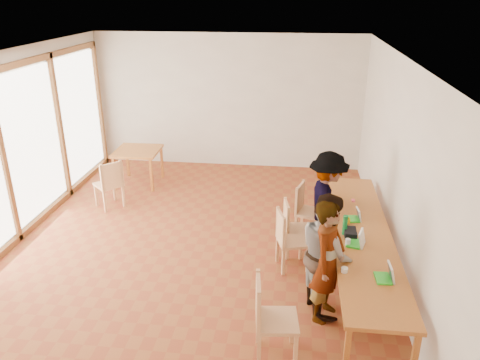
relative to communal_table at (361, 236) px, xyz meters
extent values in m
plane|color=brown|center=(-2.50, 0.46, -0.70)|extent=(8.00, 8.00, 0.00)
cube|color=beige|center=(-2.50, 4.46, 0.80)|extent=(6.00, 0.10, 3.00)
cube|color=beige|center=(0.50, 0.46, 0.80)|extent=(0.10, 8.00, 3.00)
cube|color=white|center=(-5.46, 0.46, 0.80)|extent=(0.10, 8.00, 3.00)
cube|color=white|center=(-2.50, 0.46, 2.32)|extent=(6.00, 8.00, 0.04)
cube|color=#C3772B|center=(0.00, 0.00, 0.02)|extent=(0.80, 4.00, 0.05)
cube|color=#C3772B|center=(-0.34, -1.94, -0.35)|extent=(0.06, 0.06, 0.70)
cube|color=#C3772B|center=(-0.34, 1.94, -0.35)|extent=(0.06, 0.06, 0.70)
cube|color=#C3772B|center=(0.34, -1.94, -0.35)|extent=(0.06, 0.06, 0.70)
cube|color=#C3772B|center=(0.34, 1.94, -0.35)|extent=(0.06, 0.06, 0.70)
cube|color=#C3772B|center=(-4.23, 3.07, 0.02)|extent=(0.90, 0.90, 0.05)
cube|color=#C3772B|center=(-4.62, 2.68, -0.35)|extent=(0.05, 0.05, 0.70)
cube|color=#C3772B|center=(-4.62, 3.46, -0.35)|extent=(0.05, 0.05, 0.70)
cube|color=#C3772B|center=(-3.84, 2.68, -0.35)|extent=(0.05, 0.05, 0.70)
cube|color=#C3772B|center=(-3.84, 3.46, -0.35)|extent=(0.05, 0.05, 0.70)
cube|color=#E0AB70|center=(-1.08, -1.65, -0.23)|extent=(0.51, 0.51, 0.04)
cube|color=#E0AB70|center=(-1.29, -1.67, 0.04)|extent=(0.09, 0.47, 0.49)
cube|color=#E0AB70|center=(-0.93, 0.20, -0.26)|extent=(0.53, 0.53, 0.04)
cube|color=#E0AB70|center=(-1.12, 0.15, -0.02)|extent=(0.16, 0.42, 0.45)
cube|color=#E0AB70|center=(-0.87, 0.60, -0.28)|extent=(0.47, 0.47, 0.04)
cube|color=#E0AB70|center=(-1.05, 0.57, -0.05)|extent=(0.11, 0.41, 0.43)
cube|color=#E0AB70|center=(-0.67, 1.19, -0.27)|extent=(0.53, 0.53, 0.04)
cube|color=#E0AB70|center=(-0.85, 1.25, -0.03)|extent=(0.16, 0.42, 0.44)
cube|color=#E0AB70|center=(-4.42, 1.89, -0.25)|extent=(0.62, 0.62, 0.04)
cube|color=#E0AB70|center=(-4.27, 1.76, 0.00)|extent=(0.33, 0.35, 0.46)
imported|color=gray|center=(-0.51, -0.88, 0.09)|extent=(0.58, 0.69, 1.60)
imported|color=gray|center=(-0.52, -0.69, 0.10)|extent=(0.79, 0.91, 1.61)
imported|color=gray|center=(-0.44, 0.78, 0.11)|extent=(0.75, 1.13, 1.63)
cube|color=green|center=(0.11, -1.11, 0.06)|extent=(0.18, 0.25, 0.03)
cube|color=white|center=(0.20, -1.10, 0.15)|extent=(0.08, 0.23, 0.20)
cube|color=green|center=(-0.13, -0.33, 0.06)|extent=(0.25, 0.29, 0.03)
cube|color=white|center=(-0.05, -0.36, 0.15)|extent=(0.14, 0.24, 0.21)
cube|color=green|center=(-0.08, 0.39, 0.06)|extent=(0.18, 0.23, 0.02)
cube|color=white|center=(0.00, 0.40, 0.14)|extent=(0.09, 0.20, 0.18)
imported|color=#C3A30A|center=(-0.19, 0.23, 0.09)|extent=(0.11, 0.11, 0.09)
cylinder|color=#106A2B|center=(-0.24, -0.07, 0.19)|extent=(0.07, 0.07, 0.28)
cylinder|color=silver|center=(-0.22, -0.37, 0.09)|extent=(0.07, 0.07, 0.09)
cylinder|color=white|center=(-0.32, -1.01, 0.08)|extent=(0.08, 0.08, 0.06)
cube|color=#F14D65|center=(-0.01, 1.05, 0.05)|extent=(0.05, 0.10, 0.01)
cube|color=black|center=(-0.17, -0.11, 0.09)|extent=(0.16, 0.26, 0.09)
camera|label=1|loc=(-0.98, -5.85, 3.18)|focal=35.00mm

